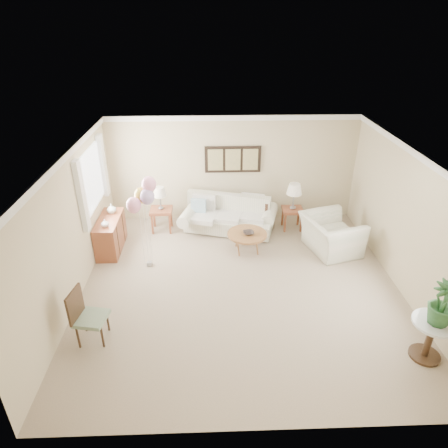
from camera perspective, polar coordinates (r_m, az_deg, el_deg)
name	(u,v)px	position (r m, az deg, el deg)	size (l,w,h in m)	color
ground_plane	(241,286)	(7.78, 2.39, -8.90)	(6.00, 6.00, 0.00)	tan
room_shell	(236,208)	(7.00, 1.70, 2.26)	(6.04, 6.04, 2.60)	#C9B592
wall_art_triptych	(233,159)	(9.70, 1.28, 9.20)	(1.35, 0.06, 0.65)	black
sofa	(229,217)	(9.56, 0.74, 0.96)	(2.46, 1.36, 0.83)	beige
end_table_left	(161,212)	(9.58, -8.95, 1.65)	(0.52, 0.47, 0.56)	brown
end_table_right	(292,212)	(9.70, 9.74, 1.72)	(0.48, 0.44, 0.53)	brown
lamp_left	(160,192)	(9.37, -9.18, 4.47)	(0.31, 0.31, 0.55)	gray
lamp_right	(294,190)	(9.47, 10.02, 4.83)	(0.36, 0.36, 0.64)	gray
coffee_table	(247,235)	(8.68, 3.32, -1.52)	(0.86, 0.86, 0.44)	#996840
decor_bowl	(249,233)	(8.61, 3.52, -1.27)	(0.24, 0.24, 0.06)	#322926
armchair	(331,234)	(8.99, 15.00, -1.46)	(1.20, 1.05, 0.78)	beige
side_table	(432,330)	(6.81, 27.59, -13.33)	(0.63, 0.63, 0.68)	silver
potted_plant	(443,304)	(6.51, 28.79, -9.92)	(0.39, 0.39, 0.70)	#26502A
accent_chair	(86,315)	(6.73, -19.12, -12.14)	(0.54, 0.54, 0.95)	gray
credenza	(110,234)	(9.09, -15.91, -1.40)	(0.46, 1.20, 0.74)	brown
vase_white	(105,223)	(8.58, -16.65, 0.11)	(0.16, 0.16, 0.17)	silver
vase_sage	(111,209)	(9.14, -15.78, 2.13)	(0.20, 0.20, 0.21)	#AFBAAA
balloon_cluster	(143,196)	(7.78, -11.52, 3.94)	(0.57, 0.47, 1.94)	gray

